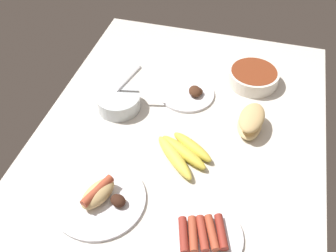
{
  "coord_description": "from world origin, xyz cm",
  "views": [
    {
      "loc": [
        -82.74,
        -18.87,
        91.14
      ],
      "look_at": [
        -0.55,
        3.7,
        3.0
      ],
      "focal_mm": 41.81,
      "sensor_mm": 36.0,
      "label": 1
    }
  ],
  "objects_px": {
    "plate_hotdog_assembled": "(99,197)",
    "bowl_chili": "(253,76)",
    "banana_bunch": "(183,152)",
    "bread_stack": "(251,121)",
    "plate_sausages": "(202,235)",
    "plate_grilled_meat": "(189,93)",
    "bowl_coleslaw": "(119,101)"
  },
  "relations": [
    {
      "from": "bowl_coleslaw",
      "to": "plate_hotdog_assembled",
      "type": "relative_size",
      "value": 0.58
    },
    {
      "from": "bread_stack",
      "to": "plate_sausages",
      "type": "bearing_deg",
      "value": 170.7
    },
    {
      "from": "banana_bunch",
      "to": "plate_grilled_meat",
      "type": "height_order",
      "value": "plate_grilled_meat"
    },
    {
      "from": "bowl_chili",
      "to": "bowl_coleslaw",
      "type": "bearing_deg",
      "value": 121.01
    },
    {
      "from": "bread_stack",
      "to": "plate_grilled_meat",
      "type": "distance_m",
      "value": 0.25
    },
    {
      "from": "bread_stack",
      "to": "banana_bunch",
      "type": "relative_size",
      "value": 0.75
    },
    {
      "from": "bread_stack",
      "to": "banana_bunch",
      "type": "distance_m",
      "value": 0.25
    },
    {
      "from": "bowl_coleslaw",
      "to": "bowl_chili",
      "type": "distance_m",
      "value": 0.49
    },
    {
      "from": "plate_sausages",
      "to": "banana_bunch",
      "type": "xyz_separation_m",
      "value": [
        0.25,
        0.11,
        0.01
      ]
    },
    {
      "from": "plate_grilled_meat",
      "to": "plate_hotdog_assembled",
      "type": "relative_size",
      "value": 0.75
    },
    {
      "from": "plate_sausages",
      "to": "bowl_coleslaw",
      "type": "height_order",
      "value": "bowl_coleslaw"
    },
    {
      "from": "banana_bunch",
      "to": "plate_grilled_meat",
      "type": "xyz_separation_m",
      "value": [
        0.28,
        0.05,
        -0.01
      ]
    },
    {
      "from": "plate_sausages",
      "to": "bread_stack",
      "type": "bearing_deg",
      "value": -9.3
    },
    {
      "from": "plate_hotdog_assembled",
      "to": "bowl_chili",
      "type": "bearing_deg",
      "value": -28.97
    },
    {
      "from": "banana_bunch",
      "to": "plate_grilled_meat",
      "type": "distance_m",
      "value": 0.28
    },
    {
      "from": "bread_stack",
      "to": "bowl_chili",
      "type": "xyz_separation_m",
      "value": [
        0.24,
        0.02,
        -0.01
      ]
    },
    {
      "from": "plate_grilled_meat",
      "to": "plate_sausages",
      "type": "bearing_deg",
      "value": -163.15
    },
    {
      "from": "bread_stack",
      "to": "plate_grilled_meat",
      "type": "height_order",
      "value": "bread_stack"
    },
    {
      "from": "banana_bunch",
      "to": "plate_grilled_meat",
      "type": "bearing_deg",
      "value": 9.61
    },
    {
      "from": "banana_bunch",
      "to": "bowl_chili",
      "type": "relative_size",
      "value": 1.08
    },
    {
      "from": "plate_sausages",
      "to": "banana_bunch",
      "type": "distance_m",
      "value": 0.27
    },
    {
      "from": "banana_bunch",
      "to": "plate_sausages",
      "type": "bearing_deg",
      "value": -155.64
    },
    {
      "from": "bread_stack",
      "to": "bowl_chili",
      "type": "distance_m",
      "value": 0.24
    },
    {
      "from": "plate_sausages",
      "to": "plate_grilled_meat",
      "type": "xyz_separation_m",
      "value": [
        0.52,
        0.16,
        -0.0
      ]
    },
    {
      "from": "plate_hotdog_assembled",
      "to": "plate_grilled_meat",
      "type": "bearing_deg",
      "value": -15.3
    },
    {
      "from": "bowl_coleslaw",
      "to": "plate_grilled_meat",
      "type": "relative_size",
      "value": 0.77
    },
    {
      "from": "bread_stack",
      "to": "plate_grilled_meat",
      "type": "relative_size",
      "value": 0.76
    },
    {
      "from": "plate_grilled_meat",
      "to": "plate_hotdog_assembled",
      "type": "xyz_separation_m",
      "value": [
        -0.49,
        0.13,
        0.01
      ]
    },
    {
      "from": "plate_hotdog_assembled",
      "to": "bowl_coleslaw",
      "type": "bearing_deg",
      "value": 12.23
    },
    {
      "from": "plate_sausages",
      "to": "bowl_coleslaw",
      "type": "bearing_deg",
      "value": 42.93
    },
    {
      "from": "plate_grilled_meat",
      "to": "bowl_chili",
      "type": "bearing_deg",
      "value": -58.39
    },
    {
      "from": "bowl_chili",
      "to": "plate_hotdog_assembled",
      "type": "bearing_deg",
      "value": 151.03
    }
  ]
}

